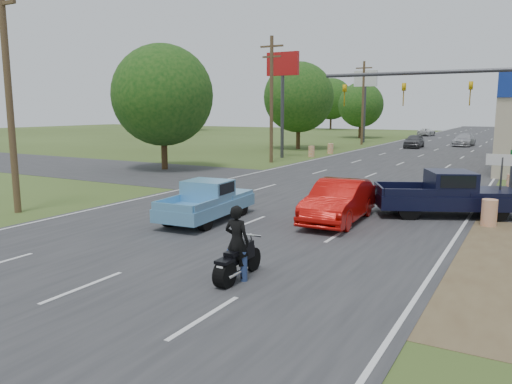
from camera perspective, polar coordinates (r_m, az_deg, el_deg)
The scene contains 27 objects.
ground at distance 13.02m, azimuth -19.14°, elevation -10.32°, with size 200.00×200.00×0.00m, color #3C4A1D.
main_road at distance 49.10m, azimuth 18.33°, elevation 3.96°, with size 15.00×180.00×0.02m, color #2D2D30.
cross_road at distance 27.97m, azimuth 9.51°, elevation 0.50°, with size 120.00×10.00×0.02m, color #2D2D30.
utility_pole_4 at distance 22.91m, azimuth -26.49°, elevation 11.04°, with size 2.00×0.28×10.00m.
utility_pole_5 at distance 40.65m, azimuth 1.78°, elevation 10.88°, with size 2.00×0.28×10.00m.
utility_pole_6 at distance 62.91m, azimuth 12.12°, elevation 10.16°, with size 2.00×0.28×10.00m.
tree_0 at distance 36.47m, azimuth -10.62°, elevation 10.81°, with size 7.14×7.14×8.84m.
tree_1 at distance 54.99m, azimuth 4.90°, elevation 10.74°, with size 7.56×7.56×9.36m.
tree_2 at distance 77.67m, azimuth 11.89°, elevation 9.72°, with size 6.72×6.72×8.32m.
tree_4 at distance 105.05m, azimuth -8.57°, elevation 10.70°, with size 9.24×9.24×11.44m.
tree_6 at distance 110.29m, azimuth 8.59°, elevation 10.48°, with size 8.82×8.82×10.92m.
barrel_0 at distance 20.41m, azimuth 25.10°, elevation -2.16°, with size 0.56×0.56×1.00m, color orange.
barrel_1 at distance 28.78m, azimuth 27.23°, elevation 0.82°, with size 0.56×0.56×1.00m, color orange.
barrel_2 at distance 45.80m, azimuth 6.36°, elevation 4.63°, with size 0.56×0.56×1.00m, color orange.
barrel_3 at distance 49.39m, azimuth 8.50°, elevation 4.93°, with size 0.56×0.56×1.00m, color orange.
pole_sign_left_near at distance 44.75m, azimuth 3.06°, elevation 13.11°, with size 3.00×0.35×9.20m.
pole_sign_left_far at distance 67.08m, azimuth 12.39°, elevation 11.68°, with size 3.00×0.35×9.20m.
lane_sign at distance 22.17m, azimuth 26.28°, elevation 2.28°, with size 1.20×0.08×2.52m.
signal_mast at distance 25.27m, azimuth 21.71°, elevation 9.95°, with size 9.12×0.40×7.00m.
red_convertible at distance 19.31m, azimuth 9.43°, elevation -1.09°, with size 1.70×4.87×1.60m, color #BB0D08.
motorcycle at distance 12.66m, azimuth -2.30°, elevation -8.12°, with size 0.64×2.07×1.06m.
rider at distance 12.57m, azimuth -2.20°, elevation -6.10°, with size 0.67×0.44×1.84m, color black.
blue_pickup at distance 19.46m, azimuth -5.47°, elevation -0.94°, with size 2.18×4.89×1.58m.
navy_pickup at distance 21.62m, azimuth 21.30°, elevation -0.16°, with size 5.92×4.25×1.84m.
distant_car_grey at distance 59.06m, azimuth 17.63°, elevation 5.57°, with size 1.80×4.46×1.52m, color #4D4D51.
distant_car_silver at distance 63.81m, azimuth 22.68°, elevation 5.51°, with size 2.03×5.00×1.45m, color #B6B6BC.
distant_car_white at distance 86.37m, azimuth 18.90°, elevation 6.48°, with size 2.02×4.38×1.22m, color silver.
Camera 1 is at (9.33, -8.02, 4.28)m, focal length 35.00 mm.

